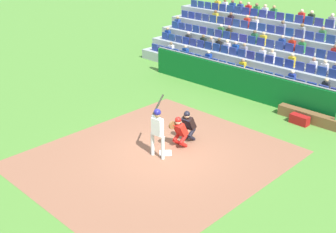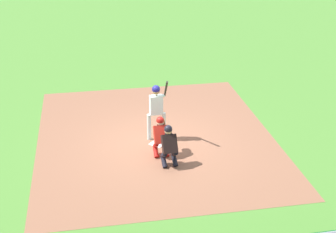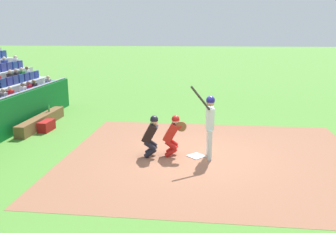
% 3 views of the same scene
% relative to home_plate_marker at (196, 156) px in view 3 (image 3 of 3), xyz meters
% --- Properties ---
extents(ground_plane, '(160.00, 160.00, 0.00)m').
position_rel_home_plate_marker_xyz_m(ground_plane, '(0.00, 0.00, -0.02)').
color(ground_plane, '#4F8733').
extents(infield_dirt_patch, '(7.71, 8.87, 0.01)m').
position_rel_home_plate_marker_xyz_m(infield_dirt_patch, '(0.00, 0.50, -0.01)').
color(infield_dirt_patch, '#925D44').
rests_on(infield_dirt_patch, ground_plane).
extents(home_plate_marker, '(0.62, 0.62, 0.02)m').
position_rel_home_plate_marker_xyz_m(home_plate_marker, '(0.00, 0.00, 0.00)').
color(home_plate_marker, white).
rests_on(home_plate_marker, infield_dirt_patch).
extents(batter_at_plate, '(0.62, 0.71, 2.18)m').
position_rel_home_plate_marker_xyz_m(batter_at_plate, '(0.03, 0.37, 1.14)').
color(batter_at_plate, silver).
rests_on(batter_at_plate, ground_plane).
extents(catcher_crouching, '(0.46, 0.71, 1.27)m').
position_rel_home_plate_marker_xyz_m(catcher_crouching, '(-0.02, -0.71, 0.69)').
color(catcher_crouching, red).
rests_on(catcher_crouching, ground_plane).
extents(home_plate_umpire, '(0.48, 0.51, 1.27)m').
position_rel_home_plate_marker_xyz_m(home_plate_umpire, '(0.10, -1.34, 0.68)').
color(home_plate_umpire, black).
rests_on(home_plate_umpire, ground_plane).
extents(dugout_bench, '(3.53, 0.40, 0.44)m').
position_rel_home_plate_marker_xyz_m(dugout_bench, '(-2.84, -6.14, 0.20)').
color(dugout_bench, brown).
rests_on(dugout_bench, ground_plane).
extents(water_bottle_on_bench, '(0.07, 0.07, 0.28)m').
position_rel_home_plate_marker_xyz_m(water_bottle_on_bench, '(-3.56, -6.13, 0.56)').
color(water_bottle_on_bench, green).
rests_on(water_bottle_on_bench, dugout_bench).
extents(equipment_duffel_bag, '(0.80, 0.40, 0.39)m').
position_rel_home_plate_marker_xyz_m(equipment_duffel_bag, '(-2.25, -5.68, 0.18)').
color(equipment_duffel_bag, '#A21514').
rests_on(equipment_duffel_bag, ground_plane).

